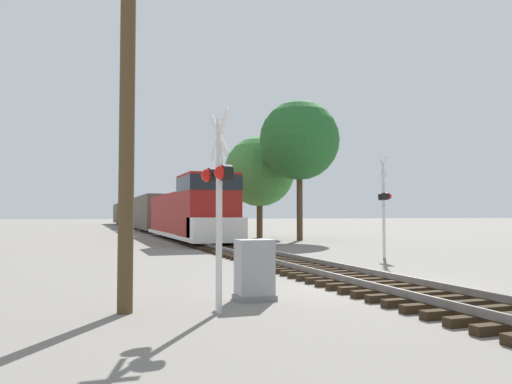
% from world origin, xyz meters
% --- Properties ---
extents(ground_plane, '(400.00, 400.00, 0.00)m').
position_xyz_m(ground_plane, '(0.00, 0.00, 0.00)').
color(ground_plane, slate).
extents(rail_track_bed, '(2.60, 160.00, 0.31)m').
position_xyz_m(rail_track_bed, '(0.00, -0.00, 0.14)').
color(rail_track_bed, black).
rests_on(rail_track_bed, ground).
extents(freight_train, '(3.04, 78.42, 4.20)m').
position_xyz_m(freight_train, '(0.00, 53.40, 1.95)').
color(freight_train, maroon).
rests_on(freight_train, ground).
extents(crossing_signal_near, '(0.42, 1.01, 3.81)m').
position_xyz_m(crossing_signal_near, '(-4.51, -2.11, 2.34)').
color(crossing_signal_near, silver).
rests_on(crossing_signal_near, ground).
extents(crossing_signal_far, '(0.55, 1.01, 4.30)m').
position_xyz_m(crossing_signal_far, '(5.16, 7.00, 2.48)').
color(crossing_signal_far, silver).
rests_on(crossing_signal_far, ground).
extents(relay_cabinet, '(0.84, 0.62, 1.30)m').
position_xyz_m(relay_cabinet, '(-3.41, -1.02, 0.64)').
color(relay_cabinet, slate).
rests_on(relay_cabinet, ground).
extents(utility_pole, '(1.80, 0.29, 7.30)m').
position_xyz_m(utility_pole, '(-6.15, -1.57, 3.77)').
color(utility_pole, '#4C3A23').
rests_on(utility_pole, ground).
extents(tree_far_right, '(5.68, 5.68, 9.97)m').
position_xyz_m(tree_far_right, '(7.51, 21.09, 7.10)').
color(tree_far_right, '#473521').
rests_on(tree_far_right, ground).
extents(tree_mid_background, '(5.57, 5.57, 8.04)m').
position_xyz_m(tree_mid_background, '(6.20, 25.89, 5.24)').
color(tree_mid_background, '#473521').
rests_on(tree_mid_background, ground).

